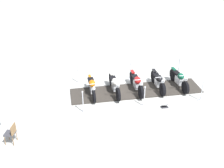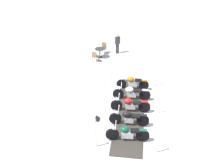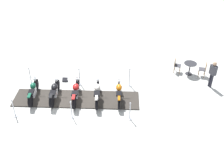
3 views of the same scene
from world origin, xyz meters
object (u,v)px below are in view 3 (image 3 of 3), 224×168
Objects in this scene: stanchion_right_front at (129,80)px; bystander_person at (213,72)px; motorcycle_copper at (119,92)px; stanchion_right_mid at (80,79)px; motorcycle_cream at (97,92)px; cafe_table at (190,66)px; cafe_chair_near_table at (204,69)px; stanchion_left_rear at (14,111)px; motorcycle_forest at (33,91)px; stanchion_left_mid at (72,112)px; info_placard at (65,80)px; motorcycle_maroon at (76,91)px; stanchion_left_front at (130,113)px; motorcycle_black at (54,91)px; cafe_chair_across_table at (177,65)px; stanchion_right_rear at (31,77)px.

bystander_person is at bearing 1.02° from stanchion_right_front.
stanchion_right_mid is at bearing 57.15° from motorcycle_copper.
cafe_table is (5.51, 2.85, 0.06)m from motorcycle_cream.
cafe_chair_near_table is at bearing 14.89° from stanchion_right_front.
stanchion_left_rear is (-5.85, -2.96, -0.03)m from stanchion_right_front.
motorcycle_forest is 2.11× the size of stanchion_left_mid.
cafe_chair_near_table reaches higher than info_placard.
motorcycle_forest is 1.97× the size of stanchion_right_mid.
stanchion_right_mid reaches higher than motorcycle_cream.
info_placard is 8.66m from bystander_person.
stanchion_left_mid is at bearing 121.60° from motorcycle_copper.
info_placard is (-0.95, 0.27, -0.29)m from stanchion_right_mid.
stanchion_right_mid is (-0.00, 1.44, -0.16)m from motorcycle_maroon.
motorcycle_cream is at bearing 139.29° from stanchion_left_front.
bystander_person is (6.48, 1.52, 0.47)m from motorcycle_cream.
motorcycle_black reaches higher than cafe_chair_across_table.
cafe_chair_near_table is (7.48, 2.66, 0.03)m from motorcycle_maroon.
bystander_person reaches higher than cafe_table.
info_placard is at bearing 48.93° from motorcycle_cream.
stanchion_left_front is at bearing -39.75° from info_placard.
stanchion_left_front is 5.48m from cafe_chair_across_table.
cafe_chair_near_table is (6.31, 2.65, 0.01)m from motorcycle_cream.
stanchion_right_mid is 1.03m from info_placard.
stanchion_left_rear is 9.96m from cafe_chair_across_table.
stanchion_right_rear reaches higher than stanchion_left_mid.
cafe_chair_across_table is at bearing -72.95° from motorcycle_forest.
stanchion_right_rear is 2.02m from info_placard.
stanchion_left_front is 1.19× the size of cafe_chair_across_table.
cafe_chair_across_table reaches higher than info_placard.
stanchion_right_mid reaches higher than motorcycle_copper.
stanchion_left_front reaches higher than cafe_chair_near_table.
stanchion_right_mid is (-2.34, 1.43, -0.18)m from motorcycle_copper.
stanchion_right_front is at bearing -52.87° from motorcycle_cream.
cafe_chair_near_table is at bearing -72.98° from motorcycle_black.
motorcycle_forest is 2.26m from info_placard.
motorcycle_cream is 1.01× the size of motorcycle_maroon.
motorcycle_cream is 6.68m from bystander_person.
stanchion_right_rear is (-5.86, 2.95, 0.01)m from stanchion_left_front.
stanchion_right_mid is 7.68m from bystander_person.
motorcycle_cream reaches higher than info_placard.
cafe_chair_across_table is (8.83, 1.66, 0.12)m from stanchion_right_rear.
cafe_chair_near_table is at bearing -64.15° from motorcycle_copper.
stanchion_left_front is 2.93m from stanchion_left_mid.
bystander_person is (7.65, 3.04, 0.63)m from stanchion_left_mid.
cafe_chair_near_table reaches higher than cafe_chair_across_table.
cafe_chair_across_table is at bearing 27.60° from stanchion_left_rear.
stanchion_right_mid reaches higher than cafe_table.
cafe_table is at bearing -68.54° from motorcycle_maroon.
cafe_table is at bearing -79.37° from bystander_person.
motorcycle_maroon reaches higher than motorcycle_copper.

